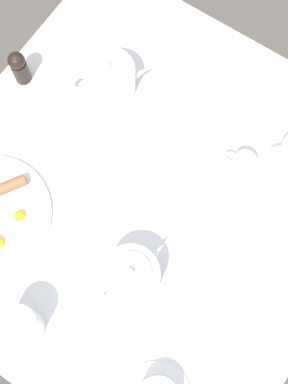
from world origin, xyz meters
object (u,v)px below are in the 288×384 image
(water_glass_tall, at_px, (21,326))
(knife_by_plate, at_px, (219,92))
(pepper_grinder, at_px, (19,67))
(creamer_jug, at_px, (243,165))
(fork_by_plate, at_px, (281,251))
(teapot_far, at_px, (130,277))
(teapot_near, at_px, (109,78))

(water_glass_tall, height_order, knife_by_plate, water_glass_tall)
(pepper_grinder, bearing_deg, water_glass_tall, 127.99)
(creamer_jug, distance_m, knife_by_plate, 0.22)
(creamer_jug, distance_m, fork_by_plate, 0.22)
(creamer_jug, bearing_deg, teapot_far, 78.96)
(teapot_far, height_order, fork_by_plate, teapot_far)
(teapot_near, distance_m, fork_by_plate, 0.59)
(pepper_grinder, bearing_deg, knife_by_plate, -150.94)
(teapot_near, xyz_separation_m, fork_by_plate, (-0.57, 0.13, -0.04))
(teapot_near, bearing_deg, knife_by_plate, -11.74)
(creamer_jug, height_order, pepper_grinder, pepper_grinder)
(creamer_jug, bearing_deg, water_glass_tall, 70.58)
(water_glass_tall, xyz_separation_m, pepper_grinder, (0.39, -0.49, 0.00))
(teapot_far, distance_m, pepper_grinder, 0.59)
(creamer_jug, relative_size, pepper_grinder, 0.76)
(water_glass_tall, relative_size, pepper_grinder, 0.95)
(teapot_near, height_order, teapot_far, same)
(teapot_near, height_order, knife_by_plate, teapot_near)
(water_glass_tall, relative_size, creamer_jug, 1.25)
(fork_by_plate, bearing_deg, knife_by_plate, -39.08)
(knife_by_plate, bearing_deg, water_glass_tall, 85.77)
(teapot_near, relative_size, fork_by_plate, 0.91)
(teapot_far, distance_m, creamer_jug, 0.38)
(pepper_grinder, bearing_deg, teapot_near, -152.96)
(teapot_far, bearing_deg, water_glass_tall, 161.79)
(teapot_far, relative_size, pepper_grinder, 1.95)
(water_glass_tall, bearing_deg, knife_by_plate, -94.23)
(teapot_near, xyz_separation_m, creamer_jug, (-0.39, 0.01, -0.02))
(pepper_grinder, bearing_deg, creamer_jug, -170.96)
(teapot_near, distance_m, teapot_far, 0.50)
(water_glass_tall, bearing_deg, teapot_far, -121.86)
(pepper_grinder, height_order, knife_by_plate, pepper_grinder)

